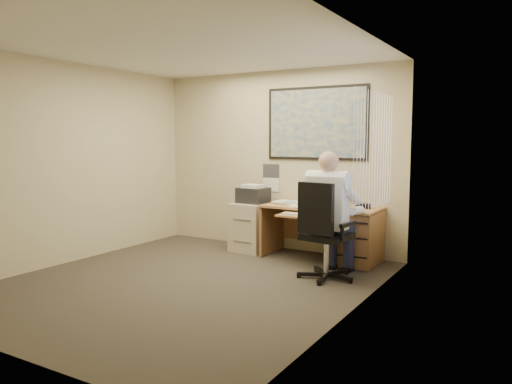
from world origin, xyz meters
The scene contains 8 objects.
room_shell centered at (0.00, 0.00, 1.35)m, with size 4.00×4.50×2.70m.
desk centered at (1.23, 1.90, 0.44)m, with size 1.60×0.97×1.10m.
world_map centered at (0.65, 2.23, 1.90)m, with size 1.56×0.03×1.06m, color #1E4C93.
wall_calendar centered at (-0.10, 2.24, 1.08)m, with size 0.28×0.01×0.42m, color white.
window_blinds centered at (1.97, 0.80, 1.55)m, with size 0.06×1.40×1.30m, color beige, non-canonical shape.
filing_cabinet centered at (-0.21, 1.88, 0.43)m, with size 0.56×0.65×1.00m.
office_chair centered at (1.35, 0.96, 0.34)m, with size 0.80×0.80×1.18m.
person centered at (1.34, 1.04, 0.76)m, with size 0.65×0.92×1.53m, color white, non-canonical shape.
Camera 1 is at (3.59, -4.48, 1.67)m, focal length 35.00 mm.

